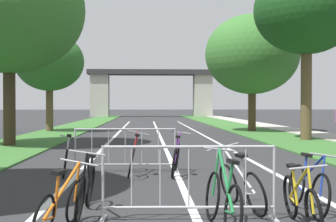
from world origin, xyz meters
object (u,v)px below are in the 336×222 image
at_px(crowd_barrier_nearest, 189,183).
at_px(bicycle_blue_4, 308,188).
at_px(bicycle_black_2, 86,190).
at_px(bicycle_white_7, 66,159).
at_px(tree_right_oak_mid, 307,10).
at_px(tree_right_maple_mid, 252,54).
at_px(bicycle_silver_1, 241,186).
at_px(bicycle_orange_8, 61,206).
at_px(bicycle_red_0, 132,158).
at_px(crowd_barrier_second, 125,150).
at_px(bicycle_yellow_3, 301,202).
at_px(bicycle_purple_5, 176,158).
at_px(bicycle_green_6, 222,200).
at_px(tree_left_pine_far, 49,62).
at_px(tree_left_pine_near, 9,9).

bearing_deg(crowd_barrier_nearest, bicycle_blue_4, 11.28).
xyz_separation_m(bicycle_black_2, bicycle_white_7, (-0.96, 3.87, -0.00)).
distance_m(tree_right_oak_mid, tree_right_maple_mid, 7.17).
distance_m(bicycle_silver_1, bicycle_orange_8, 2.78).
bearing_deg(bicycle_red_0, bicycle_orange_8, -99.39).
distance_m(tree_right_oak_mid, bicycle_red_0, 13.30).
relative_size(crowd_barrier_second, bicycle_yellow_3, 1.51).
bearing_deg(tree_right_oak_mid, bicycle_silver_1, -113.27).
xyz_separation_m(tree_right_maple_mid, bicycle_blue_4, (-3.91, -20.48, -4.25)).
relative_size(tree_right_maple_mid, bicycle_purple_5, 4.02).
bearing_deg(bicycle_yellow_3, tree_right_oak_mid, -107.48).
bearing_deg(bicycle_silver_1, bicycle_green_6, -125.45).
bearing_deg(bicycle_green_6, bicycle_orange_8, 176.49).
distance_m(tree_left_pine_far, bicycle_green_6, 23.13).
distance_m(crowd_barrier_nearest, crowd_barrier_second, 4.81).
height_order(tree_right_oak_mid, bicycle_blue_4, tree_right_oak_mid).
relative_size(bicycle_blue_4, bicycle_purple_5, 0.94).
distance_m(bicycle_silver_1, bicycle_blue_4, 0.99).
xyz_separation_m(tree_left_pine_far, bicycle_blue_4, (8.17, -20.89, -3.77)).
distance_m(tree_right_oak_mid, bicycle_white_7, 14.22).
bearing_deg(bicycle_yellow_3, bicycle_blue_4, -112.93).
relative_size(tree_left_pine_near, crowd_barrier_nearest, 3.16).
xyz_separation_m(tree_left_pine_near, tree_right_oak_mid, (12.47, 2.08, 0.51)).
bearing_deg(crowd_barrier_nearest, bicycle_purple_5, 88.75).
xyz_separation_m(bicycle_red_0, bicycle_black_2, (-0.56, -3.86, -0.02)).
bearing_deg(crowd_barrier_second, bicycle_blue_4, -55.90).
height_order(bicycle_blue_4, bicycle_purple_5, bicycle_purple_5).
distance_m(bicycle_yellow_3, bicycle_white_7, 6.12).
relative_size(bicycle_silver_1, bicycle_yellow_3, 0.99).
xyz_separation_m(crowd_barrier_nearest, bicycle_black_2, (-1.48, 0.39, -0.15)).
bearing_deg(tree_left_pine_far, bicycle_purple_5, -69.33).
relative_size(tree_right_oak_mid, crowd_barrier_nearest, 3.17).
height_order(crowd_barrier_nearest, bicycle_white_7, crowd_barrier_nearest).
xyz_separation_m(bicycle_red_0, bicycle_green_6, (1.30, -4.81, 0.00)).
xyz_separation_m(tree_left_pine_near, bicycle_yellow_3, (7.34, -12.23, -4.97)).
bearing_deg(bicycle_yellow_3, bicycle_green_6, 6.17).
relative_size(crowd_barrier_nearest, bicycle_silver_1, 1.52).
xyz_separation_m(tree_right_oak_mid, crowd_barrier_nearest, (-6.55, -13.82, -5.30)).
bearing_deg(crowd_barrier_nearest, bicycle_green_6, -55.60).
height_order(tree_left_pine_far, tree_right_maple_mid, tree_right_maple_mid).
distance_m(tree_left_pine_near, bicycle_red_0, 10.26).
relative_size(bicycle_yellow_3, bicycle_green_6, 0.95).
bearing_deg(bicycle_green_6, tree_right_maple_mid, 70.91).
relative_size(tree_left_pine_far, bicycle_silver_1, 3.62).
relative_size(crowd_barrier_nearest, bicycle_black_2, 1.43).
xyz_separation_m(tree_right_oak_mid, bicycle_yellow_3, (-5.13, -14.31, -5.48)).
bearing_deg(bicycle_red_0, bicycle_black_2, -99.02).
relative_size(crowd_barrier_nearest, bicycle_yellow_3, 1.51).
height_order(tree_right_oak_mid, crowd_barrier_second, tree_right_oak_mid).
xyz_separation_m(tree_left_pine_near, bicycle_purple_5, (6.01, -7.55, -4.94)).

